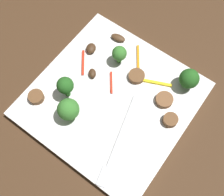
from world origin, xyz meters
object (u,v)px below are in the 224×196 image
pepper_strip_1 (111,83)px  pepper_strip_3 (83,63)px  pepper_strip_2 (138,57)px  mushroom_0 (92,73)px  broccoli_floret_1 (189,79)px  fork (116,145)px  sausage_slice_3 (164,100)px  broccoli_floret_2 (119,54)px  pepper_strip_0 (157,83)px  broccoli_floret_0 (65,86)px  mushroom_2 (91,48)px  sausage_slice_2 (36,97)px  sausage_slice_1 (137,76)px  broccoli_floret_3 (68,109)px  sausage_slice_0 (170,120)px  mushroom_1 (118,38)px  plate (112,100)px

pepper_strip_1 → pepper_strip_3: bearing=-91.8°
pepper_strip_2 → mushroom_0: bearing=-29.9°
broccoli_floret_1 → pepper_strip_1: size_ratio=1.02×
fork → pepper_strip_2: size_ratio=3.29×
broccoli_floret_1 → sausage_slice_3: size_ratio=1.44×
broccoli_floret_2 → sausage_slice_3: 0.12m
pepper_strip_0 → pepper_strip_2: size_ratio=1.06×
pepper_strip_0 → broccoli_floret_0: bearing=-46.3°
mushroom_2 → pepper_strip_2: mushroom_2 is taller
broccoli_floret_1 → mushroom_2: broccoli_floret_1 is taller
sausage_slice_2 → sausage_slice_1: bearing=139.4°
broccoli_floret_3 → sausage_slice_2: broccoli_floret_3 is taller
sausage_slice_1 → pepper_strip_0: (-0.01, 0.04, -0.00)m
sausage_slice_0 → mushroom_2: 0.22m
broccoli_floret_2 → mushroom_1: 0.06m
mushroom_1 → pepper_strip_0: size_ratio=0.55×
broccoli_floret_1 → pepper_strip_3: (0.08, -0.19, -0.03)m
broccoli_floret_3 → pepper_strip_0: broccoli_floret_3 is taller
broccoli_floret_0 → mushroom_1: 0.16m
fork → pepper_strip_2: bearing=-172.9°
mushroom_0 → pepper_strip_3: (-0.01, -0.03, -0.00)m
broccoli_floret_0 → broccoli_floret_3: (0.03, 0.03, -0.01)m
fork → broccoli_floret_2: 0.18m
fork → broccoli_floret_3: (0.00, -0.10, 0.03)m
mushroom_2 → pepper_strip_1: 0.09m
broccoli_floret_2 → mushroom_2: 0.07m
plate → broccoli_floret_2: 0.09m
sausage_slice_3 → broccoli_floret_2: bearing=-99.9°
broccoli_floret_3 → mushroom_2: size_ratio=2.09×
pepper_strip_0 → sausage_slice_1: bearing=-71.9°
sausage_slice_3 → pepper_strip_3: size_ratio=0.59×
pepper_strip_2 → fork: bearing=22.3°
mushroom_0 → mushroom_1: mushroom_0 is taller
sausage_slice_0 → sausage_slice_2: (0.11, -0.23, -0.00)m
broccoli_floret_2 → pepper_strip_2: 0.05m
mushroom_1 → pepper_strip_3: (0.09, -0.02, -0.00)m
mushroom_2 → pepper_strip_2: bearing=116.2°
pepper_strip_1 → broccoli_floret_0: bearing=-37.8°
pepper_strip_2 → pepper_strip_3: 0.11m
broccoli_floret_3 → pepper_strip_2: 0.19m
sausage_slice_0 → sausage_slice_3: sausage_slice_0 is taller
pepper_strip_1 → pepper_strip_2: size_ratio=0.87×
pepper_strip_0 → sausage_slice_3: bearing=51.4°
pepper_strip_0 → pepper_strip_2: 0.07m
sausage_slice_2 → mushroom_2: size_ratio=1.20×
fork → pepper_strip_2: (-0.18, -0.07, 0.00)m
broccoli_floret_3 → pepper_strip_1: (-0.10, 0.02, -0.03)m
broccoli_floret_3 → mushroom_0: broccoli_floret_3 is taller
broccoli_floret_2 → pepper_strip_1: bearing=18.8°
mushroom_2 → pepper_strip_3: mushroom_2 is taller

